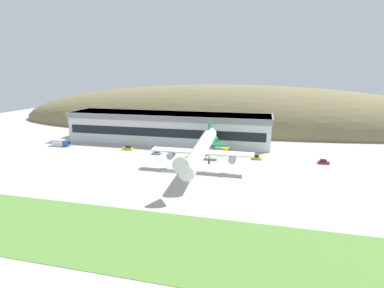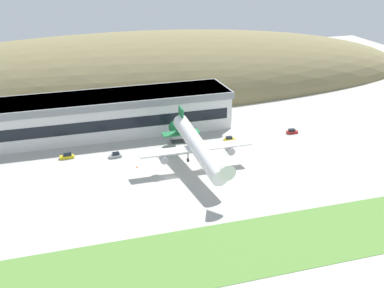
% 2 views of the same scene
% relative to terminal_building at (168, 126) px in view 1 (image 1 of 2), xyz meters
% --- Properties ---
extents(ground_plane, '(352.79, 352.79, 0.00)m').
position_rel_terminal_building_xyz_m(ground_plane, '(14.75, -41.96, -7.65)').
color(ground_plane, '#ADAAA3').
extents(grass_strip_foreground, '(317.51, 22.89, 0.08)m').
position_rel_terminal_building_xyz_m(grass_strip_foreground, '(14.75, -81.59, -7.61)').
color(grass_strip_foreground, '#568438').
rests_on(grass_strip_foreground, ground_plane).
extents(hill_backdrop, '(281.84, 77.74, 49.21)m').
position_rel_terminal_building_xyz_m(hill_backdrop, '(20.23, 52.00, -7.65)').
color(hill_backdrop, olive).
rests_on(hill_backdrop, ground_plane).
extents(terminal_building, '(93.85, 19.42, 13.52)m').
position_rel_terminal_building_xyz_m(terminal_building, '(0.00, 0.00, 0.00)').
color(terminal_building, silver).
rests_on(terminal_building, ground_plane).
extents(cargo_airplane, '(34.16, 47.44, 12.05)m').
position_rel_terminal_building_xyz_m(cargo_airplane, '(23.75, -38.30, -0.45)').
color(cargo_airplane, white).
extents(service_car_0, '(3.80, 1.91, 1.58)m').
position_rel_terminal_building_xyz_m(service_car_0, '(2.45, -22.06, -7.00)').
color(service_car_0, '#999EA3').
rests_on(service_car_0, ground_plane).
extents(service_car_1, '(3.77, 2.01, 1.54)m').
position_rel_terminal_building_xyz_m(service_car_1, '(41.22, -20.06, -7.02)').
color(service_car_1, gold).
rests_on(service_car_1, ground_plane).
extents(service_car_2, '(3.83, 1.99, 1.55)m').
position_rel_terminal_building_xyz_m(service_car_2, '(64.60, -20.00, -7.01)').
color(service_car_2, '#B21E1E').
rests_on(service_car_2, ground_plane).
extents(service_car_3, '(4.35, 1.77, 1.63)m').
position_rel_terminal_building_xyz_m(service_car_3, '(-11.92, -18.27, -6.98)').
color(service_car_3, gold).
rests_on(service_car_3, ground_plane).
extents(fuel_truck, '(8.36, 2.78, 3.02)m').
position_rel_terminal_building_xyz_m(fuel_truck, '(26.33, -15.89, -6.18)').
color(fuel_truck, gold).
rests_on(fuel_truck, ground_plane).
extents(box_truck, '(8.06, 2.33, 2.94)m').
position_rel_terminal_building_xyz_m(box_truck, '(-43.53, -19.25, -6.23)').
color(box_truck, '#264C99').
rests_on(box_truck, ground_plane).
extents(traffic_cone_0, '(0.52, 0.52, 0.58)m').
position_rel_terminal_building_xyz_m(traffic_cone_0, '(7.17, -31.73, -7.37)').
color(traffic_cone_0, orange).
rests_on(traffic_cone_0, ground_plane).
extents(traffic_cone_1, '(0.52, 0.52, 0.58)m').
position_rel_terminal_building_xyz_m(traffic_cone_1, '(20.37, -25.23, -7.37)').
color(traffic_cone_1, orange).
rests_on(traffic_cone_1, ground_plane).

